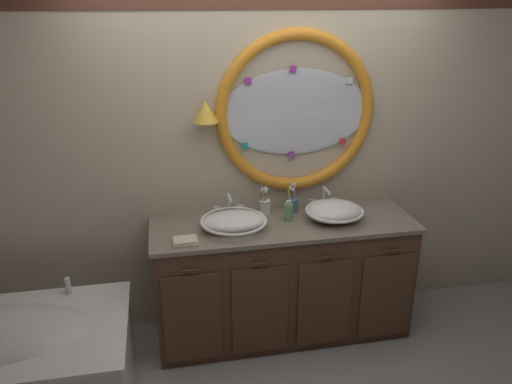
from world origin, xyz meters
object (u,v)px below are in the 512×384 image
object	(u,v)px
sink_basin_right	(334,211)
folded_hand_towel	(185,241)
soap_dispenser	(288,211)
sink_basin_left	(234,221)
toothbrush_holder_right	(292,204)
toothbrush_holder_left	(265,206)

from	to	relation	value
sink_basin_right	folded_hand_towel	distance (m)	1.06
sink_basin_right	soap_dispenser	world-z (taller)	soap_dispenser
sink_basin_left	folded_hand_towel	bearing A→B (deg)	-155.13
toothbrush_holder_right	folded_hand_towel	xyz separation A→B (m)	(-0.80, -0.36, -0.04)
toothbrush_holder_left	toothbrush_holder_right	bearing A→B (deg)	-2.10
toothbrush_holder_left	sink_basin_left	bearing A→B (deg)	-141.07
sink_basin_right	toothbrush_holder_left	distance (m)	0.50
sink_basin_right	soap_dispenser	distance (m)	0.32
sink_basin_left	sink_basin_right	distance (m)	0.71
sink_basin_right	toothbrush_holder_right	xyz separation A→B (m)	(-0.25, 0.20, -0.01)
soap_dispenser	toothbrush_holder_left	bearing A→B (deg)	131.48
sink_basin_right	soap_dispenser	size ratio (longest dim) A/B	2.61
folded_hand_towel	sink_basin_left	bearing A→B (deg)	24.87
sink_basin_left	folded_hand_towel	world-z (taller)	sink_basin_left
sink_basin_left	sink_basin_right	xyz separation A→B (m)	(0.71, 0.00, 0.01)
sink_basin_right	toothbrush_holder_right	size ratio (longest dim) A/B	1.85
toothbrush_holder_right	folded_hand_towel	bearing A→B (deg)	-155.81
sink_basin_left	toothbrush_holder_left	world-z (taller)	toothbrush_holder_left
sink_basin_left	soap_dispenser	distance (m)	0.40
toothbrush_holder_left	folded_hand_towel	world-z (taller)	toothbrush_holder_left
sink_basin_right	folded_hand_towel	xyz separation A→B (m)	(-1.05, -0.16, -0.05)
toothbrush_holder_right	soap_dispenser	bearing A→B (deg)	-115.01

